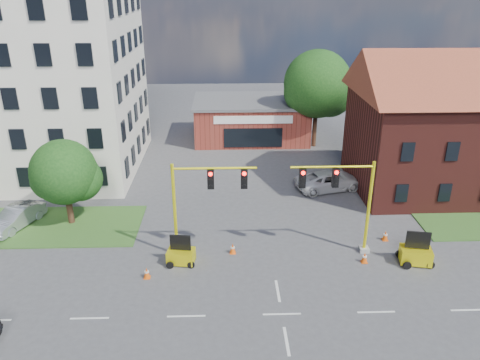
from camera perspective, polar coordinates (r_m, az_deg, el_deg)
The scene contains 16 objects.
ground at distance 25.58m, azimuth 5.12°, elevation -15.97°, with size 120.00×120.00×0.00m, color #424144.
lane_markings at distance 23.35m, azimuth 6.02°, elevation -20.59°, with size 60.00×36.00×0.01m, color silver, non-canonical shape.
office_block at distance 45.36m, azimuth -24.85°, elevation 13.74°, with size 18.40×15.40×20.60m.
brick_shop at distance 51.67m, azimuth 1.35°, elevation 7.45°, with size 12.40×8.40×4.30m.
tree_large at distance 48.76m, azimuth 9.80°, elevation 11.15°, with size 7.18×6.84×9.97m.
tree_nw_front at distance 34.44m, azimuth -20.24°, elevation 0.71°, with size 4.77×4.55×6.25m.
signal_mast_west at distance 28.46m, azimuth -4.75°, elevation -2.29°, with size 5.30×0.60×6.20m.
signal_mast_east at distance 29.32m, azimuth 12.52°, elevation -2.01°, with size 5.30×0.60×6.20m.
trailer_west at distance 29.32m, azimuth -7.20°, elevation -9.03°, with size 1.78×1.32×1.86m.
trailer_east at distance 30.99m, azimuth 20.63°, elevation -8.43°, with size 2.04×1.55×2.09m.
cone_a at distance 28.44m, azimuth -11.30°, elevation -11.04°, with size 0.40×0.40×0.70m.
cone_b at distance 30.19m, azimuth -0.90°, elevation -8.34°, with size 0.40×0.40×0.70m.
cone_c at distance 30.27m, azimuth 14.94°, elevation -9.13°, with size 0.40×0.40×0.70m.
cone_d at distance 33.07m, azimuth 17.30°, elevation -6.50°, with size 0.40×0.40×0.70m.
pickup_white at distance 39.59m, azimuth 10.82°, elevation -0.08°, with size 2.59×5.61×1.56m, color silver.
sedan_silver_front at distance 36.58m, azimuth -25.62°, elevation -4.15°, with size 1.57×4.50×1.48m, color #A1A4A9.
Camera 1 is at (-2.85, -19.69, 16.08)m, focal length 35.00 mm.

